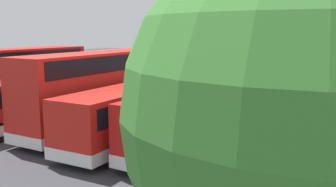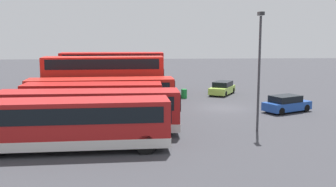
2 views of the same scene
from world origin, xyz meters
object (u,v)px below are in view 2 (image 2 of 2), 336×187
at_px(bus_double_decker_fifth, 104,80).
at_px(bus_single_deck_sixth, 102,84).
at_px(car_hatchback_silver, 286,104).
at_px(bus_single_deck_third, 93,101).
at_px(bus_single_deck_near_end, 70,123).
at_px(bus_single_deck_fourth, 101,94).
at_px(waste_bin_yellow, 184,94).
at_px(bus_single_deck_second, 89,111).
at_px(bus_single_deck_far_end, 114,76).
at_px(bus_double_decker_seventh, 112,72).
at_px(lamp_post_tall, 259,63).
at_px(car_small_green, 222,88).

xyz_separation_m(bus_double_decker_fifth, bus_single_deck_sixth, (3.64, 0.48, -0.82)).
bearing_deg(car_hatchback_silver, bus_single_deck_third, 100.81).
height_order(bus_single_deck_near_end, car_hatchback_silver, bus_single_deck_near_end).
relative_size(bus_single_deck_fourth, waste_bin_yellow, 12.79).
bearing_deg(waste_bin_yellow, car_hatchback_silver, -134.77).
relative_size(bus_single_deck_second, bus_single_deck_fourth, 0.98).
bearing_deg(bus_single_deck_far_end, bus_double_decker_seventh, -178.20).
bearing_deg(car_hatchback_silver, bus_single_deck_sixth, 65.65).
bearing_deg(bus_single_deck_far_end, waste_bin_yellow, -132.49).
relative_size(bus_single_deck_near_end, bus_double_decker_fifth, 1.05).
bearing_deg(waste_bin_yellow, bus_single_deck_second, 152.25).
bearing_deg(lamp_post_tall, bus_single_deck_fourth, 58.41).
height_order(bus_single_deck_sixth, lamp_post_tall, lamp_post_tall).
bearing_deg(car_small_green, bus_single_deck_second, 144.46).
height_order(bus_double_decker_fifth, bus_single_deck_far_end, bus_double_decker_fifth).
height_order(bus_single_deck_near_end, waste_bin_yellow, bus_single_deck_near_end).
relative_size(bus_single_deck_third, car_hatchback_silver, 2.28).
height_order(bus_single_deck_fourth, bus_single_deck_far_end, same).
distance_m(bus_single_deck_near_end, bus_double_decker_fifth, 14.32).
xyz_separation_m(bus_single_deck_near_end, car_hatchback_silver, (10.59, -16.34, -0.92)).
relative_size(bus_single_deck_sixth, car_hatchback_silver, 2.57).
bearing_deg(bus_single_deck_third, car_hatchback_silver, -79.19).
distance_m(bus_single_deck_third, waste_bin_yellow, 13.56).
distance_m(bus_single_deck_second, car_hatchback_silver, 17.22).
bearing_deg(lamp_post_tall, bus_single_deck_third, 72.61).
bearing_deg(bus_single_deck_near_end, waste_bin_yellow, -24.49).
height_order(bus_single_deck_near_end, bus_double_decker_seventh, bus_double_decker_seventh).
xyz_separation_m(bus_double_decker_seventh, bus_single_deck_far_end, (3.57, 0.11, -0.83)).
distance_m(bus_single_deck_near_end, bus_double_decker_seventh, 21.91).
xyz_separation_m(bus_single_deck_third, bus_single_deck_sixth, (10.37, 0.28, 0.00)).
xyz_separation_m(bus_single_deck_second, bus_double_decker_fifth, (10.64, -0.02, 0.82)).
bearing_deg(bus_double_decker_seventh, bus_single_deck_fourth, 179.04).
xyz_separation_m(car_hatchback_silver, lamp_post_tall, (-6.65, 4.40, 4.01)).
height_order(bus_double_decker_fifth, lamp_post_tall, lamp_post_tall).
relative_size(bus_double_decker_seventh, bus_single_deck_far_end, 1.08).
relative_size(bus_single_deck_third, waste_bin_yellow, 10.83).
xyz_separation_m(bus_single_deck_fourth, waste_bin_yellow, (7.61, -7.70, -1.15)).
relative_size(bus_single_deck_third, bus_single_deck_fourth, 0.85).
xyz_separation_m(bus_double_decker_seventh, car_small_green, (-1.12, -11.94, -1.75)).
bearing_deg(bus_double_decker_fifth, waste_bin_yellow, -61.72).
height_order(bus_single_deck_second, bus_single_deck_far_end, same).
bearing_deg(bus_single_deck_far_end, bus_single_deck_fourth, 179.72).
distance_m(bus_single_deck_near_end, bus_single_deck_sixth, 17.92).
bearing_deg(bus_double_decker_seventh, bus_single_deck_far_end, 1.80).
distance_m(bus_double_decker_fifth, car_small_green, 13.92).
bearing_deg(bus_double_decker_fifth, car_small_green, -62.04).
bearing_deg(bus_single_deck_second, car_hatchback_silver, -66.17).
relative_size(bus_single_deck_near_end, bus_single_deck_fourth, 0.94).
bearing_deg(bus_single_deck_fourth, bus_double_decker_seventh, -0.96).
bearing_deg(bus_single_deck_far_end, bus_single_deck_third, 178.88).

